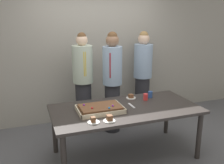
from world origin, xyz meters
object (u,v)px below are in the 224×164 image
(person_green_shirt_behind, at_px, (112,81))
(person_serving_front, at_px, (83,82))
(cake_server_utensil, at_px, (132,106))
(plated_slice_near_left, at_px, (109,119))
(drink_cup_middle, at_px, (146,97))
(drink_cup_nearest, at_px, (150,94))
(sheet_cake, at_px, (100,109))
(plated_slice_near_right, at_px, (131,97))
(party_table, at_px, (126,113))
(person_striped_tie_right, at_px, (143,74))
(plated_slice_far_left, at_px, (93,121))

(person_green_shirt_behind, bearing_deg, person_serving_front, -78.71)
(cake_server_utensil, xyz_separation_m, person_green_shirt_behind, (-0.01, 0.79, 0.17))
(cake_server_utensil, bearing_deg, plated_slice_near_left, -140.33)
(drink_cup_middle, bearing_deg, drink_cup_nearest, 33.86)
(sheet_cake, bearing_deg, plated_slice_near_right, 30.33)
(person_green_shirt_behind, bearing_deg, party_table, 22.66)
(drink_cup_nearest, height_order, person_green_shirt_behind, person_green_shirt_behind)
(plated_slice_near_right, relative_size, cake_server_utensil, 0.75)
(party_table, distance_m, drink_cup_nearest, 0.62)
(person_green_shirt_behind, bearing_deg, drink_cup_nearest, 67.82)
(plated_slice_near_left, bearing_deg, cake_server_utensil, 39.67)
(person_serving_front, bearing_deg, drink_cup_middle, 44.94)
(sheet_cake, bearing_deg, cake_server_utensil, 5.63)
(plated_slice_near_right, height_order, person_striped_tie_right, person_striped_tie_right)
(plated_slice_near_right, bearing_deg, person_green_shirt_behind, 105.65)
(drink_cup_nearest, height_order, drink_cup_middle, same)
(person_serving_front, bearing_deg, plated_slice_far_left, -7.93)
(plated_slice_near_right, height_order, plated_slice_far_left, plated_slice_far_left)
(party_table, xyz_separation_m, plated_slice_far_left, (-0.56, -0.33, 0.09))
(plated_slice_near_left, distance_m, person_striped_tie_right, 1.98)
(cake_server_utensil, xyz_separation_m, person_striped_tie_right, (0.75, 1.16, 0.14))
(sheet_cake, relative_size, plated_slice_near_left, 4.08)
(plated_slice_far_left, bearing_deg, drink_cup_nearest, 29.17)
(person_striped_tie_right, bearing_deg, person_green_shirt_behind, -18.44)
(sheet_cake, height_order, person_green_shirt_behind, person_green_shirt_behind)
(plated_slice_near_left, height_order, drink_cup_nearest, drink_cup_nearest)
(person_green_shirt_behind, bearing_deg, sheet_cake, 0.00)
(plated_slice_near_left, bearing_deg, person_green_shirt_behind, 68.58)
(party_table, xyz_separation_m, cake_server_utensil, (0.11, 0.04, 0.08))
(person_serving_front, bearing_deg, drink_cup_nearest, 52.27)
(plated_slice_near_left, height_order, drink_cup_middle, drink_cup_middle)
(party_table, height_order, plated_slice_far_left, plated_slice_far_left)
(drink_cup_nearest, bearing_deg, party_table, -152.19)
(person_green_shirt_behind, xyz_separation_m, person_striped_tie_right, (0.76, 0.37, -0.03))
(drink_cup_nearest, bearing_deg, person_green_shirt_behind, 128.24)
(person_striped_tie_right, bearing_deg, plated_slice_near_right, 9.38)
(drink_cup_nearest, xyz_separation_m, person_green_shirt_behind, (-0.44, 0.55, 0.12))
(sheet_cake, bearing_deg, plated_slice_far_left, -119.75)
(person_green_shirt_behind, bearing_deg, cake_server_utensil, 30.13)
(party_table, relative_size, drink_cup_middle, 20.63)
(sheet_cake, xyz_separation_m, cake_server_utensil, (0.48, 0.05, -0.03))
(plated_slice_near_left, xyz_separation_m, person_striped_tie_right, (1.22, 1.55, 0.12))
(person_green_shirt_behind, bearing_deg, plated_slice_near_right, 45.23)
(drink_cup_middle, height_order, cake_server_utensil, drink_cup_middle)
(drink_cup_middle, bearing_deg, person_green_shirt_behind, 116.06)
(drink_cup_nearest, height_order, person_serving_front, person_serving_front)
(drink_cup_middle, height_order, person_serving_front, person_serving_front)
(plated_slice_near_right, distance_m, cake_server_utensil, 0.34)
(party_table, distance_m, cake_server_utensil, 0.14)
(person_serving_front, relative_size, person_striped_tie_right, 1.01)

